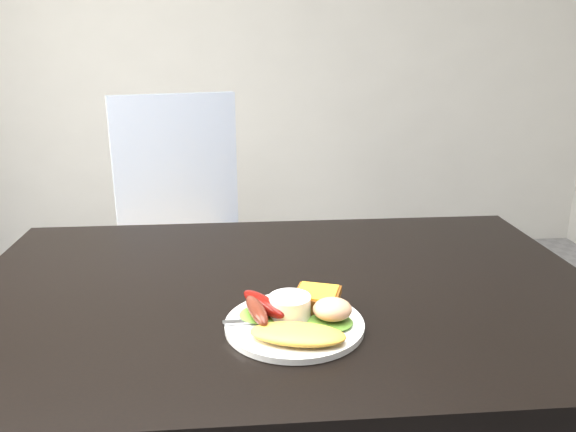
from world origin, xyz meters
TOP-DOWN VIEW (x-y plane):
  - room_back_panel at (0.00, 2.25)m, footprint 4.00×0.04m
  - dining_table at (0.00, 0.00)m, footprint 1.20×0.80m
  - dining_chair at (-0.32, 0.95)m, footprint 0.59×0.59m
  - person at (-0.05, 0.76)m, footprint 0.53×0.36m
  - plate at (0.00, -0.17)m, footprint 0.22×0.22m
  - lettuce_left at (-0.05, -0.14)m, footprint 0.09×0.08m
  - lettuce_right at (0.06, -0.18)m, footprint 0.08×0.08m
  - omelette at (0.00, -0.22)m, footprint 0.16×0.10m
  - sausage_a at (-0.06, -0.16)m, footprint 0.05×0.11m
  - sausage_b at (-0.05, -0.14)m, footprint 0.08×0.11m
  - ramekin at (-0.00, -0.15)m, footprint 0.07×0.07m
  - toast_a at (0.03, -0.11)m, footprint 0.08×0.08m
  - toast_b at (0.04, -0.11)m, footprint 0.09×0.09m
  - potato_salad at (0.06, -0.17)m, footprint 0.06×0.06m
  - fork at (-0.04, -0.16)m, footprint 0.15×0.02m

SIDE VIEW (x-z plane):
  - dining_chair at x=-0.32m, z-range 0.42..0.48m
  - person at x=-0.05m, z-range 0.00..1.43m
  - dining_table at x=0.00m, z-range 0.71..0.75m
  - plate at x=0.00m, z-range 0.75..0.76m
  - fork at x=-0.04m, z-range 0.76..0.77m
  - lettuce_right at x=0.06m, z-range 0.76..0.77m
  - lettuce_left at x=-0.05m, z-range 0.76..0.77m
  - toast_a at x=0.03m, z-range 0.76..0.77m
  - omelette at x=0.00m, z-range 0.76..0.78m
  - ramekin at x=0.00m, z-range 0.76..0.80m
  - toast_b at x=0.04m, z-range 0.78..0.79m
  - sausage_a at x=-0.06m, z-range 0.77..0.80m
  - sausage_b at x=-0.05m, z-range 0.77..0.80m
  - potato_salad at x=0.06m, z-range 0.77..0.80m
  - room_back_panel at x=0.00m, z-range 0.00..2.70m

